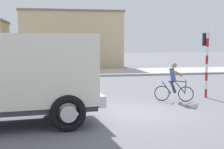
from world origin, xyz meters
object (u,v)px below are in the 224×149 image
object	(u,v)px
cyclist	(174,82)
traffic_light_pole	(206,54)
truck_foreground	(11,73)
car_red_near	(11,73)

from	to	relation	value
cyclist	traffic_light_pole	distance (m)	2.34
truck_foreground	car_red_near	world-z (taller)	truck_foreground
car_red_near	traffic_light_pole	bearing A→B (deg)	-28.70
truck_foreground	car_red_near	size ratio (longest dim) A/B	1.38
truck_foreground	traffic_light_pole	bearing A→B (deg)	23.25
traffic_light_pole	truck_foreground	bearing A→B (deg)	-156.75
truck_foreground	car_red_near	distance (m)	8.93
cyclist	car_red_near	bearing A→B (deg)	142.16
truck_foreground	cyclist	distance (m)	7.27
traffic_light_pole	car_red_near	size ratio (longest dim) A/B	0.78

